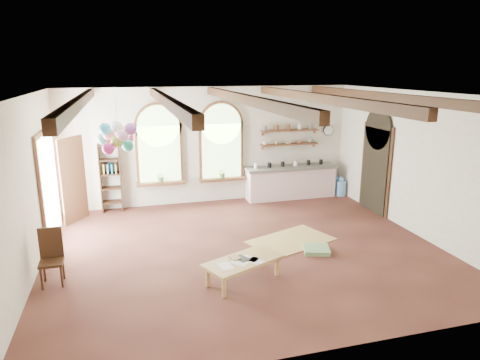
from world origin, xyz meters
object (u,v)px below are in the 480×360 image
object	(u,v)px
side_chair	(52,269)
balloon_cluster	(118,138)
coffee_table	(243,262)
kitchen_counter	(291,182)

from	to	relation	value
side_chair	balloon_cluster	distance (m)	2.75
coffee_table	side_chair	world-z (taller)	side_chair
coffee_table	balloon_cluster	distance (m)	3.53
coffee_table	side_chair	distance (m)	3.34
side_chair	kitchen_counter	bearing A→B (deg)	32.16
coffee_table	side_chair	bearing A→B (deg)	166.54
coffee_table	kitchen_counter	bearing A→B (deg)	59.14
coffee_table	side_chair	xyz separation A→B (m)	(-3.25, 0.78, -0.07)
balloon_cluster	kitchen_counter	bearing A→B (deg)	27.02
coffee_table	balloon_cluster	bearing A→B (deg)	133.44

